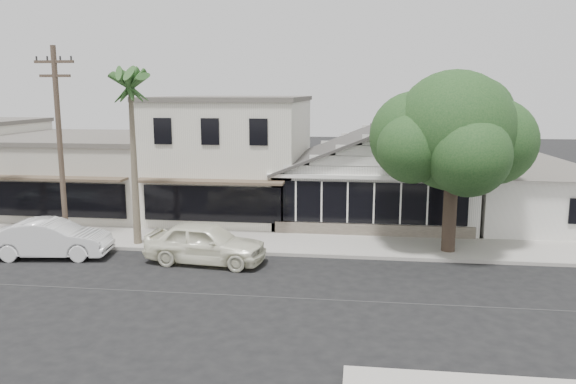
# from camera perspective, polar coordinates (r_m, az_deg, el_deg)

# --- Properties ---
(ground) EXTENTS (140.00, 140.00, 0.00)m
(ground) POSITION_cam_1_polar(r_m,az_deg,el_deg) (20.03, -5.58, -10.42)
(ground) COLOR black
(ground) RESTS_ON ground
(sidewalk_north) EXTENTS (90.00, 3.50, 0.15)m
(sidewalk_north) POSITION_cam_1_polar(r_m,az_deg,el_deg) (28.71, -18.29, -4.36)
(sidewalk_north) COLOR #9E9991
(sidewalk_north) RESTS_ON ground
(corner_shop) EXTENTS (10.40, 8.60, 5.10)m
(corner_shop) POSITION_cam_1_polar(r_m,az_deg,el_deg) (31.05, 8.60, 1.90)
(corner_shop) COLOR white
(corner_shop) RESTS_ON ground
(side_cottage) EXTENTS (6.00, 6.00, 3.00)m
(side_cottage) POSITION_cam_1_polar(r_m,az_deg,el_deg) (31.55, 23.64, -0.77)
(side_cottage) COLOR white
(side_cottage) RESTS_ON ground
(row_building_near) EXTENTS (8.00, 10.00, 6.50)m
(row_building_near) POSITION_cam_1_polar(r_m,az_deg,el_deg) (32.80, -5.54, 3.52)
(row_building_near) COLOR silver
(row_building_near) RESTS_ON ground
(row_building_midnear) EXTENTS (10.00, 10.00, 4.20)m
(row_building_midnear) POSITION_cam_1_polar(r_m,az_deg,el_deg) (36.03, -19.61, 1.73)
(row_building_midnear) COLOR beige
(row_building_midnear) RESTS_ON ground
(utility_pole) EXTENTS (1.80, 0.24, 9.00)m
(utility_pole) POSITION_cam_1_polar(r_m,az_deg,el_deg) (27.05, -22.17, 4.68)
(utility_pole) COLOR brown
(utility_pole) RESTS_ON ground
(car_0) EXTENTS (5.21, 2.54, 1.71)m
(car_0) POSITION_cam_1_polar(r_m,az_deg,el_deg) (23.54, -8.38, -5.13)
(car_0) COLOR white
(car_0) RESTS_ON ground
(car_1) EXTENTS (5.12, 2.34, 1.63)m
(car_1) POSITION_cam_1_polar(r_m,az_deg,el_deg) (26.13, -22.91, -4.40)
(car_1) COLOR white
(car_1) RESTS_ON ground
(shade_tree) EXTENTS (7.16, 6.48, 7.95)m
(shade_tree) POSITION_cam_1_polar(r_m,az_deg,el_deg) (25.04, 16.27, 5.66)
(shade_tree) COLOR #46392A
(shade_tree) RESTS_ON ground
(palm_east) EXTENTS (3.11, 3.11, 8.40)m
(palm_east) POSITION_cam_1_polar(r_m,az_deg,el_deg) (25.92, -15.74, 10.26)
(palm_east) COLOR #726651
(palm_east) RESTS_ON ground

